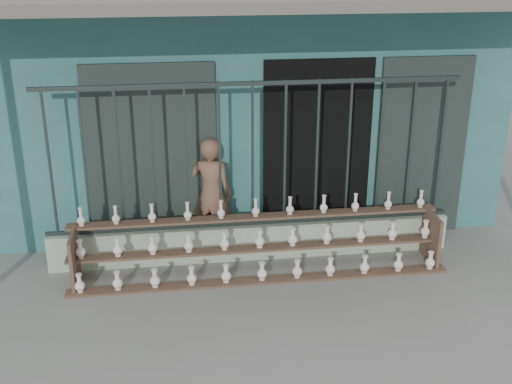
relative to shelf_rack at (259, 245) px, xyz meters
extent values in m
plane|color=slate|center=(-0.02, -0.89, -0.36)|extent=(60.00, 60.00, 0.00)
cube|color=#306563|center=(-0.02, 3.41, 1.24)|extent=(7.00, 5.00, 3.20)
cube|color=black|center=(0.88, 0.93, 0.84)|extent=(1.40, 0.12, 2.40)
cube|color=black|center=(-1.22, 0.89, 0.84)|extent=(1.60, 0.08, 2.40)
cube|color=black|center=(2.28, 0.89, 0.84)|extent=(1.20, 0.08, 2.40)
cube|color=#A8B99F|center=(-0.02, 0.41, -0.13)|extent=(5.00, 0.20, 0.45)
cube|color=#283330|center=(-2.37, 0.41, 0.99)|extent=(0.03, 0.03, 1.80)
cube|color=#283330|center=(-1.98, 0.41, 0.99)|extent=(0.03, 0.03, 1.80)
cube|color=#283330|center=(-1.59, 0.41, 0.99)|extent=(0.03, 0.03, 1.80)
cube|color=#283330|center=(-1.20, 0.41, 0.99)|extent=(0.03, 0.03, 1.80)
cube|color=#283330|center=(-0.80, 0.41, 0.99)|extent=(0.03, 0.03, 1.80)
cube|color=#283330|center=(-0.41, 0.41, 0.99)|extent=(0.03, 0.03, 1.80)
cube|color=#283330|center=(-0.02, 0.41, 0.99)|extent=(0.03, 0.03, 1.80)
cube|color=#283330|center=(0.37, 0.41, 0.99)|extent=(0.03, 0.03, 1.80)
cube|color=#283330|center=(0.76, 0.41, 0.99)|extent=(0.03, 0.03, 1.80)
cube|color=#283330|center=(1.15, 0.41, 0.99)|extent=(0.03, 0.03, 1.80)
cube|color=#283330|center=(1.55, 0.41, 0.99)|extent=(0.03, 0.03, 1.80)
cube|color=#283330|center=(1.94, 0.41, 0.99)|extent=(0.03, 0.03, 1.80)
cube|color=#283330|center=(2.33, 0.41, 0.99)|extent=(0.03, 0.03, 1.80)
cube|color=#283330|center=(-0.02, 0.41, 1.86)|extent=(5.00, 0.04, 0.05)
cube|color=#283330|center=(-0.02, 0.41, 0.12)|extent=(5.00, 0.04, 0.05)
cube|color=brown|center=(0.00, -0.24, -0.34)|extent=(4.50, 0.18, 0.03)
cube|color=brown|center=(0.00, 0.01, -0.04)|extent=(4.50, 0.18, 0.03)
cube|color=brown|center=(0.00, 0.26, 0.26)|extent=(4.50, 0.18, 0.03)
cube|color=brown|center=(-2.15, 0.01, -0.04)|extent=(0.04, 0.55, 0.64)
cube|color=brown|center=(2.15, 0.01, -0.04)|extent=(0.04, 0.55, 0.64)
imported|color=brown|center=(-0.50, 0.80, 0.38)|extent=(0.63, 0.52, 1.48)
camera|label=1|loc=(-0.97, -6.80, 3.38)|focal=45.00mm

